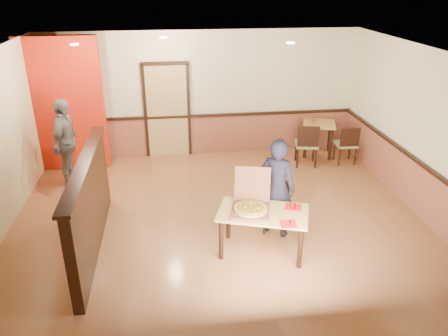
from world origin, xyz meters
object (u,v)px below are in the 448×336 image
at_px(side_chair_right, 347,143).
at_px(condiment, 313,119).
at_px(diner_chair, 277,204).
at_px(main_table, 263,218).
at_px(side_table, 319,130).
at_px(diner, 277,188).
at_px(side_chair_left, 307,143).
at_px(pizza_box, 251,206).
at_px(passerby, 66,143).

height_order(side_chair_right, condiment, condiment).
relative_size(diner_chair, condiment, 5.54).
bearing_deg(main_table, condiment, 81.05).
height_order(diner_chair, side_table, diner_chair).
relative_size(side_chair_right, diner, 0.54).
relative_size(diner_chair, side_table, 0.91).
xyz_separation_m(side_chair_right, diner, (-2.22, -2.58, 0.34)).
bearing_deg(main_table, diner_chair, 78.48).
height_order(side_table, diner, diner).
bearing_deg(side_table, diner, -119.04).
relative_size(diner_chair, diner, 0.50).
relative_size(side_chair_left, pizza_box, 1.29).
distance_m(side_table, pizza_box, 4.29).
distance_m(diner, pizza_box, 0.67).
relative_size(side_chair_right, pizza_box, 1.17).
bearing_deg(diner, main_table, 95.01).
distance_m(side_chair_right, condiment, 0.98).
bearing_deg(side_chair_left, diner_chair, 73.64).
bearing_deg(side_chair_right, pizza_box, 50.20).
bearing_deg(side_chair_right, main_table, 52.67).
xyz_separation_m(side_chair_left, side_table, (0.46, 0.62, 0.07)).
bearing_deg(condiment, diner_chair, -116.88).
bearing_deg(main_table, pizza_box, 177.41).
bearing_deg(diner, side_chair_right, -92.93).
xyz_separation_m(diner_chair, side_chair_left, (1.27, 2.44, 0.08)).
distance_m(side_chair_right, passerby, 5.88).
distance_m(passerby, condiment, 5.36).
bearing_deg(pizza_box, condiment, 74.41).
bearing_deg(diner_chair, side_chair_right, 65.25).
bearing_deg(diner_chair, condiment, 80.07).
bearing_deg(side_chair_right, side_chair_left, 2.52).
relative_size(diner_chair, side_chair_right, 0.94).
relative_size(main_table, condiment, 9.94).
bearing_deg(pizza_box, diner_chair, 61.00).
height_order(main_table, side_chair_right, side_chair_right).
bearing_deg(side_chair_left, side_chair_right, -168.61).
bearing_deg(main_table, side_chair_right, 68.93).
distance_m(main_table, diner_chair, 0.76).
xyz_separation_m(side_table, condiment, (-0.14, 0.08, 0.25)).
distance_m(side_chair_left, condiment, 0.84).
distance_m(diner_chair, side_chair_left, 2.75).
relative_size(main_table, side_table, 1.63).
xyz_separation_m(main_table, passerby, (-3.31, 2.83, 0.28)).
bearing_deg(passerby, condiment, -71.84).
relative_size(main_table, pizza_box, 1.97).
distance_m(diner_chair, passerby, 4.31).
bearing_deg(side_chair_left, pizza_box, 70.11).
xyz_separation_m(diner, pizza_box, (-0.50, -0.44, -0.05)).
distance_m(side_chair_right, diner, 3.42).
bearing_deg(passerby, side_chair_right, -79.57).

